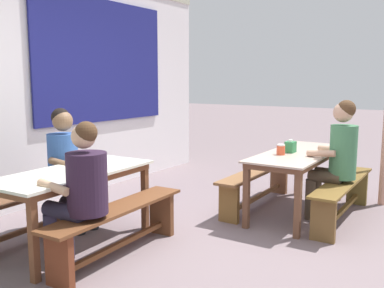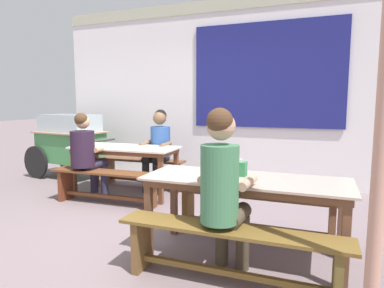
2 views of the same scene
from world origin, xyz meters
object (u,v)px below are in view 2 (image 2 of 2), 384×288
Objects in this scene: tissue_box at (239,169)px; person_near_front at (223,185)px; dining_table_far at (125,152)px; wooden_support_post at (383,119)px; food_cart at (70,140)px; condiment_jar at (218,167)px; dining_table_near at (245,186)px; bench_far_front at (106,182)px; person_left_back_turned at (86,151)px; bench_near_front at (229,247)px; person_center_facing at (159,144)px; bench_near_back at (255,207)px; bench_far_back at (141,168)px.

person_near_front is at bearing -89.58° from tissue_box.
dining_table_far is 3.77m from wooden_support_post.
food_cart reaches higher than condiment_jar.
dining_table_near is 2.29m from bench_far_front.
person_left_back_turned is at bearing 160.11° from tissue_box.
condiment_jar is at bearing -29.21° from food_cart.
person_left_back_turned is 2.52m from tissue_box.
bench_far_front is at bearing 146.82° from person_near_front.
dining_table_near is 1.02× the size of bench_near_front.
person_center_facing is at bearing 131.18° from condiment_jar.
tissue_box reaches higher than bench_near_back.
bench_near_front is at bearing -30.52° from person_left_back_turned.
bench_far_front and bench_near_back have the same top height.
food_cart is at bearing 148.81° from wooden_support_post.
person_left_back_turned is 0.48× the size of wooden_support_post.
bench_far_front is 2.51m from bench_near_front.
person_center_facing reaches higher than bench_near_front.
food_cart reaches higher than dining_table_far.
food_cart is at bearing 138.96° from person_left_back_turned.
bench_far_front is 2.11m from bench_near_back.
food_cart is at bearing 145.75° from person_near_front.
food_cart is at bearing 174.63° from person_center_facing.
wooden_support_post is (3.02, -2.15, 0.64)m from dining_table_far.
tissue_box is 1.28× the size of condiment_jar.
person_near_front is 0.52× the size of wooden_support_post.
dining_table_near is 4.21m from food_cart.
bench_near_back is 0.65m from tissue_box.
bench_near_back is 2.50m from person_left_back_turned.
wooden_support_post reaches higher than dining_table_far.
person_near_front is 1.06× the size of person_center_facing.
dining_table_near is 11.74× the size of tissue_box.
dining_table_far is 1.71m from food_cart.
bench_far_back is 1.16× the size of person_center_facing.
dining_table_near is at bearing 90.69° from bench_near_front.
wooden_support_post reaches higher than bench_near_back.
condiment_jar reaches higher than bench_far_back.
dining_table_near reaches higher than bench_far_back.
bench_far_front is 10.55× the size of tissue_box.
dining_table_near is 1.32× the size of person_near_front.
bench_far_front is 2.45m from person_near_front.
bench_far_back is 12.45× the size of condiment_jar.
wooden_support_post is at bearing -26.87° from person_left_back_turned.
person_near_front is at bearing -53.06° from person_center_facing.
wooden_support_post is at bearing -36.45° from condiment_jar.
dining_table_far is 1.29× the size of person_left_back_turned.
bench_near_front is at bearing -40.75° from person_near_front.
dining_table_far is at bearing 145.24° from condiment_jar.
bench_far_back is 1.19× the size of person_left_back_turned.
dining_table_near reaches higher than bench_near_back.
wooden_support_post reaches higher than dining_table_near.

